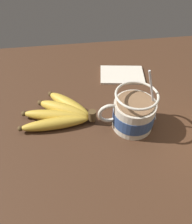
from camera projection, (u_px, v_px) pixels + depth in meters
table at (112, 131)px, 58.08cm from camera, size 93.02×93.02×2.99cm
coffee_mug at (133, 112)px, 54.86cm from camera, size 15.47×10.53×16.94cm
banana_bunch at (61, 113)px, 58.39cm from camera, size 20.04×15.01×4.03cm
napkin at (122, 75)px, 73.14cm from camera, size 15.73×12.13×0.60cm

